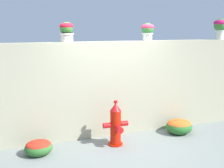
# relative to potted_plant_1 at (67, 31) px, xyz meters

# --- Properties ---
(ground_plane) EXTENTS (24.00, 24.00, 0.00)m
(ground_plane) POSITION_rel_potted_plant_1_xyz_m (0.92, -1.03, -2.27)
(ground_plane) COLOR slate
(stone_wall) EXTENTS (6.24, 0.32, 2.04)m
(stone_wall) POSITION_rel_potted_plant_1_xyz_m (0.92, -0.04, -1.25)
(stone_wall) COLOR #A29E83
(stone_wall) RESTS_ON ground
(potted_plant_1) EXTENTS (0.29, 0.29, 0.40)m
(potted_plant_1) POSITION_rel_potted_plant_1_xyz_m (0.00, 0.00, 0.00)
(potted_plant_1) COLOR beige
(potted_plant_1) RESTS_ON stone_wall
(potted_plant_2) EXTENTS (0.28, 0.28, 0.38)m
(potted_plant_2) POSITION_rel_potted_plant_1_xyz_m (1.79, -0.02, 0.00)
(potted_plant_2) COLOR silver
(potted_plant_2) RESTS_ON stone_wall
(potted_plant_3) EXTENTS (0.32, 0.32, 0.49)m
(potted_plant_3) POSITION_rel_potted_plant_1_xyz_m (3.69, -0.08, 0.09)
(potted_plant_3) COLOR silver
(potted_plant_3) RESTS_ON stone_wall
(fire_hydrant) EXTENTS (0.52, 0.42, 0.92)m
(fire_hydrant) POSITION_rel_potted_plant_1_xyz_m (0.80, -0.69, -1.85)
(fire_hydrant) COLOR red
(fire_hydrant) RESTS_ON ground
(flower_bush_left) EXTENTS (0.52, 0.46, 0.29)m
(flower_bush_left) POSITION_rel_potted_plant_1_xyz_m (-0.71, -0.62, -2.12)
(flower_bush_left) COLOR #2D6329
(flower_bush_left) RESTS_ON ground
(flower_bush_right) EXTENTS (0.60, 0.54, 0.33)m
(flower_bush_right) POSITION_rel_potted_plant_1_xyz_m (2.36, -0.56, -2.10)
(flower_bush_right) COLOR #286527
(flower_bush_right) RESTS_ON ground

